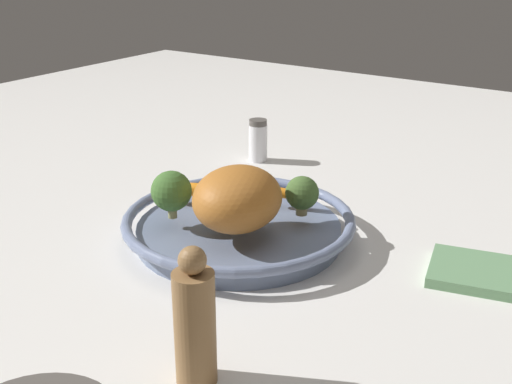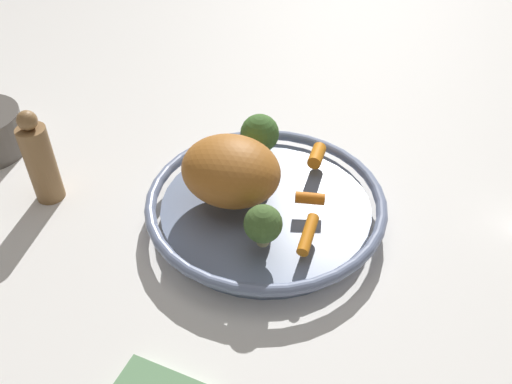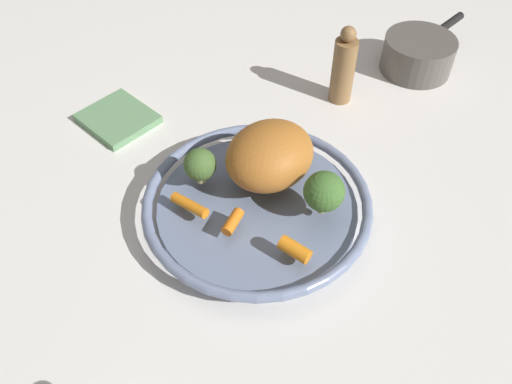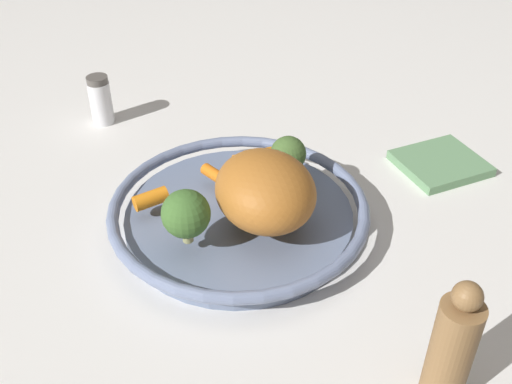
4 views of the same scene
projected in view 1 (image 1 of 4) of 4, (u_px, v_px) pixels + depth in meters
ground_plane at (239, 240)px, 0.98m from camera, size 2.48×2.48×0.00m
serving_bowl at (239, 226)px, 0.97m from camera, size 0.34×0.34×0.04m
roast_chicken_piece at (237, 199)px, 0.90m from camera, size 0.16×0.15×0.09m
baby_carrot_right at (247, 193)px, 1.02m from camera, size 0.04×0.04×0.02m
baby_carrot_left at (186, 189)px, 1.03m from camera, size 0.03×0.05×0.02m
baby_carrot_near_rim at (293, 195)px, 1.01m from camera, size 0.04×0.07×0.02m
broccoli_floret_large at (171, 191)px, 0.94m from camera, size 0.06×0.06×0.07m
broccoli_floret_small at (302, 193)px, 0.95m from camera, size 0.05×0.05×0.06m
salt_shaker at (258, 141)px, 1.31m from camera, size 0.04×0.04×0.08m
pepper_mill at (195, 323)px, 0.65m from camera, size 0.04×0.04×0.15m
dish_towel at (477, 272)px, 0.87m from camera, size 0.13×0.14×0.01m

